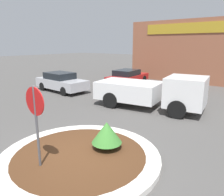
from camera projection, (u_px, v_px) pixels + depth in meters
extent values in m
plane|color=#514F4C|center=(80.00, 159.00, 6.90)|extent=(120.00, 120.00, 0.00)
cylinder|color=silver|center=(80.00, 156.00, 6.88)|extent=(5.03, 5.03, 0.17)
cylinder|color=#4C2D19|center=(80.00, 156.00, 6.88)|extent=(4.13, 4.13, 0.17)
cylinder|color=#4C4C51|center=(37.00, 130.00, 5.96)|extent=(0.07, 0.07, 2.48)
cylinder|color=#B71414|center=(35.00, 101.00, 5.76)|extent=(0.79, 0.03, 0.79)
cylinder|color=brown|center=(107.00, 145.00, 7.22)|extent=(0.08, 0.08, 0.21)
cone|color=#3D7F33|center=(107.00, 132.00, 7.11)|extent=(0.99, 0.99, 0.71)
cube|color=white|center=(186.00, 92.00, 11.19)|extent=(2.20, 2.42, 1.50)
cube|color=white|center=(129.00, 90.00, 12.77)|extent=(3.86, 2.78, 1.00)
cube|color=black|center=(200.00, 88.00, 10.81)|extent=(0.32, 1.93, 0.53)
cylinder|color=black|center=(186.00, 100.00, 12.34)|extent=(0.93, 0.38, 0.90)
cylinder|color=black|center=(177.00, 110.00, 10.56)|extent=(0.93, 0.38, 0.90)
cylinder|color=black|center=(127.00, 93.00, 14.08)|extent=(0.93, 0.38, 0.90)
cylinder|color=black|center=(111.00, 100.00, 12.30)|extent=(0.93, 0.38, 0.90)
cube|color=#93563D|center=(197.00, 51.00, 21.95)|extent=(11.53, 6.00, 5.69)
cube|color=#B28E23|center=(189.00, 28.00, 19.13)|extent=(8.07, 0.08, 0.90)
cube|color=#B7B7BC|center=(62.00, 83.00, 16.61)|extent=(4.49, 2.08, 0.68)
cube|color=black|center=(60.00, 76.00, 16.61)|extent=(2.20, 1.72, 0.48)
cylinder|color=black|center=(82.00, 88.00, 16.42)|extent=(0.65, 0.24, 0.63)
cylinder|color=black|center=(64.00, 91.00, 15.21)|extent=(0.65, 0.24, 0.63)
cylinder|color=black|center=(60.00, 84.00, 18.16)|extent=(0.65, 0.24, 0.63)
cylinder|color=black|center=(43.00, 86.00, 16.94)|extent=(0.65, 0.24, 0.63)
cube|color=#B21919|center=(128.00, 78.00, 19.29)|extent=(2.17, 4.71, 0.57)
cube|color=black|center=(127.00, 73.00, 18.98)|extent=(1.79, 2.31, 0.47)
cylinder|color=black|center=(127.00, 78.00, 20.96)|extent=(0.25, 0.72, 0.71)
cylinder|color=black|center=(144.00, 79.00, 20.03)|extent=(0.25, 0.72, 0.71)
cylinder|color=black|center=(111.00, 82.00, 18.66)|extent=(0.25, 0.72, 0.71)
cylinder|color=black|center=(128.00, 84.00, 17.73)|extent=(0.25, 0.72, 0.71)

